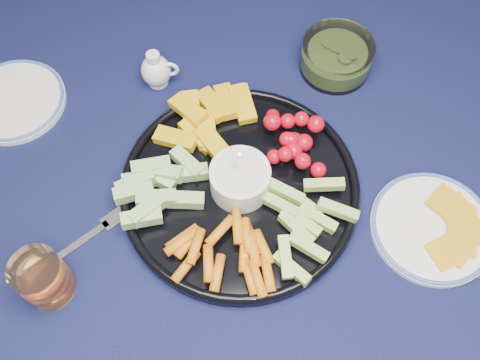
{
  "coord_description": "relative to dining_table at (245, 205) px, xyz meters",
  "views": [
    {
      "loc": [
        -0.07,
        -0.41,
        1.54
      ],
      "look_at": [
        -0.01,
        -0.02,
        0.79
      ],
      "focal_mm": 40.0,
      "sensor_mm": 36.0,
      "label": 1
    }
  ],
  "objects": [
    {
      "name": "dining_table",
      "position": [
        0.0,
        0.0,
        0.0
      ],
      "size": [
        1.67,
        1.07,
        0.75
      ],
      "color": "#4C3019",
      "rests_on": "ground"
    },
    {
      "name": "crudite_platter",
      "position": [
        -0.01,
        -0.02,
        0.11
      ],
      "size": [
        0.39,
        0.39,
        0.13
      ],
      "color": "black",
      "rests_on": "dining_table"
    },
    {
      "name": "creamer_pitcher",
      "position": [
        -0.13,
        0.24,
        0.12
      ],
      "size": [
        0.07,
        0.05,
        0.08
      ],
      "color": "white",
      "rests_on": "dining_table"
    },
    {
      "name": "pickle_bowl",
      "position": [
        0.21,
        0.22,
        0.12
      ],
      "size": [
        0.13,
        0.13,
        0.06
      ],
      "color": "silver",
      "rests_on": "dining_table"
    },
    {
      "name": "cheese_plate",
      "position": [
        0.28,
        -0.13,
        0.1
      ],
      "size": [
        0.2,
        0.2,
        0.02
      ],
      "color": "white",
      "rests_on": "dining_table"
    },
    {
      "name": "juice_tumbler",
      "position": [
        -0.32,
        -0.13,
        0.13
      ],
      "size": [
        0.07,
        0.07,
        0.09
      ],
      "color": "silver",
      "rests_on": "dining_table"
    },
    {
      "name": "fork_left",
      "position": [
        -0.27,
        -0.06,
        0.09
      ],
      "size": [
        0.17,
        0.11,
        0.0
      ],
      "color": "silver",
      "rests_on": "dining_table"
    },
    {
      "name": "side_plate_extra",
      "position": [
        -0.39,
        0.23,
        0.1
      ],
      "size": [
        0.19,
        0.19,
        0.02
      ],
      "color": "white",
      "rests_on": "dining_table"
    }
  ]
}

